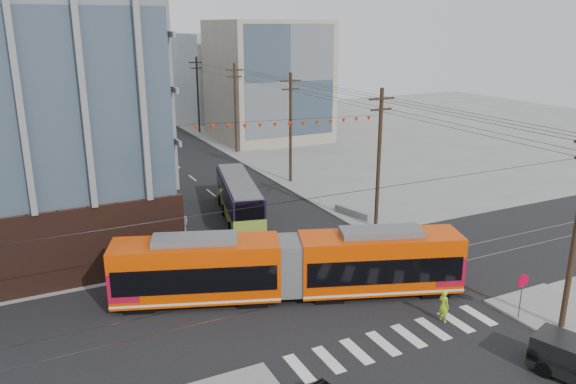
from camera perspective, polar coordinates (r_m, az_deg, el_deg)
name	(u,v)px	position (r m, az deg, el deg)	size (l,w,h in m)	color
ground	(363,314)	(32.28, 7.66, -12.16)	(160.00, 160.00, 0.00)	slate
bg_bldg_ne_near	(268,81)	(78.50, -2.09, 11.24)	(14.00, 14.00, 16.00)	gray
bg_bldg_nw_far	(20,62)	(95.38, -25.61, 11.84)	(16.00, 18.00, 20.00)	gray
bg_bldg_ne_far	(230,76)	(97.77, -5.94, 11.66)	(16.00, 16.00, 14.00)	#8C99A5
utility_pole_near	(576,232)	(31.73, 27.22, -3.60)	(0.30, 0.30, 11.00)	black
utility_pole_far	(198,96)	(83.56, -9.14, 9.65)	(0.30, 0.30, 11.00)	black
streetcar	(289,266)	(32.95, 0.15, -7.57)	(20.24, 2.85, 3.90)	#D13A00
city_bus	(239,198)	(46.80, -5.01, -0.57)	(2.51, 11.61, 3.29)	black
parked_car_silver	(194,242)	(40.52, -9.57, -5.00)	(1.42, 4.07, 1.34)	#9799A5
parked_car_white	(175,223)	(44.49, -11.40, -3.15)	(1.77, 4.36, 1.27)	silver
parked_car_grey	(153,194)	(52.55, -13.52, -0.18)	(2.12, 4.61, 1.28)	#464748
pedestrian	(444,306)	(32.01, 15.54, -11.06)	(0.67, 0.44, 1.83)	#A7DB24
stop_sign	(521,299)	(33.20, 22.55, -10.03)	(0.78, 0.78, 2.57)	#B50027
jersey_barrier	(353,213)	(47.07, 6.60, -2.15)	(0.81, 3.60, 0.72)	slate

